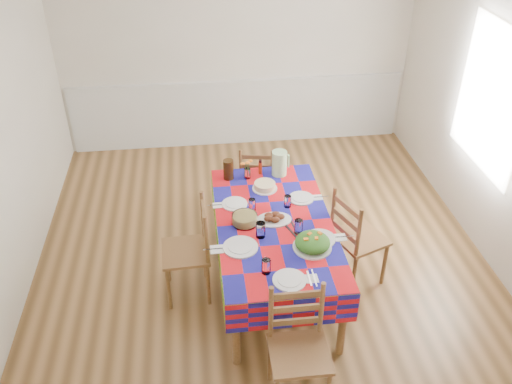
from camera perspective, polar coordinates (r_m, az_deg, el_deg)
room at (r=4.78m, az=0.73°, el=5.39°), size 4.58×5.08×2.78m
wainscot at (r=7.37m, az=-1.89°, el=8.58°), size 4.41×0.06×0.92m
window_right at (r=5.68m, az=23.50°, el=9.00°), size 0.00×1.40×1.40m
dining_table at (r=4.84m, az=1.93°, el=-3.97°), size 1.02×1.90×0.74m
setting_near_head at (r=4.23m, az=2.72°, el=-8.71°), size 0.43×0.28×0.13m
setting_left_near at (r=4.53m, az=-0.95°, el=-5.15°), size 0.54×0.32×0.14m
setting_left_far at (r=4.97m, az=-1.67°, el=-1.29°), size 0.43×0.26×0.11m
setting_right_near at (r=4.64m, az=6.02°, el=-4.42°), size 0.50×0.29×0.13m
setting_right_far at (r=5.05m, az=4.33°, el=-0.76°), size 0.45×0.26×0.11m
meat_platter at (r=4.80m, az=1.89°, el=-2.77°), size 0.32×0.23×0.06m
salad_platter at (r=4.50m, az=5.97°, el=-5.34°), size 0.32×0.32×0.14m
pasta_bowl at (r=4.76m, az=-1.20°, el=-2.87°), size 0.23×0.23×0.08m
cake at (r=5.21m, az=0.93°, el=0.62°), size 0.24×0.24×0.07m
serving_utensils at (r=4.71m, az=3.88°, el=-3.97°), size 0.13×0.28×0.01m
flower_vase at (r=5.35m, az=-0.92°, el=2.26°), size 0.13×0.10×0.20m
hot_sauce at (r=5.43m, az=0.45°, el=2.69°), size 0.04×0.04×0.16m
green_pitcher at (r=5.39m, az=2.47°, el=3.05°), size 0.15×0.15×0.26m
tea_pitcher at (r=5.34m, az=-2.91°, el=2.39°), size 0.10×0.10×0.20m
name_card at (r=4.13m, az=3.87°, el=-10.40°), size 0.08×0.02×0.02m
chair_near at (r=4.11m, az=4.47°, el=-16.13°), size 0.43×0.41×0.98m
chair_far at (r=5.95m, az=0.10°, el=1.30°), size 0.44×0.43×0.87m
chair_left at (r=4.91m, az=-6.91°, el=-6.19°), size 0.43×0.45×0.99m
chair_right at (r=5.09m, az=10.44°, el=-4.90°), size 0.55×0.56×0.99m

